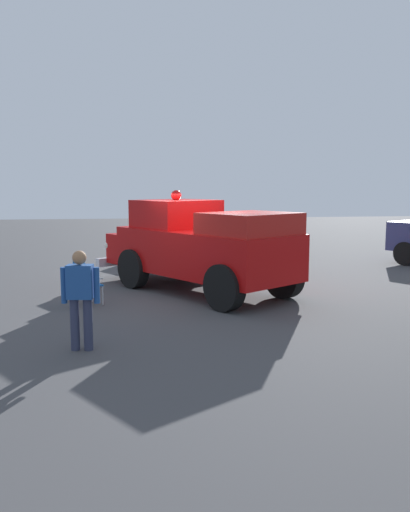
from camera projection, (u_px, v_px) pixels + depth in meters
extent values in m
plane|color=#424244|center=(196.00, 295.00, 13.30)|extent=(60.00, 60.00, 0.00)
cylinder|color=black|center=(133.00, 269.00, 14.14)|extent=(1.04, 0.85, 1.04)
cylinder|color=black|center=(191.00, 261.00, 15.45)|extent=(1.04, 0.85, 1.04)
cylinder|color=black|center=(224.00, 288.00, 11.54)|extent=(1.04, 0.85, 1.04)
cylinder|color=black|center=(284.00, 277.00, 12.86)|extent=(1.04, 0.85, 1.04)
cube|color=#B70C0C|center=(205.00, 252.00, 13.43)|extent=(5.24, 4.48, 1.10)
cube|color=#B70C0C|center=(140.00, 247.00, 15.55)|extent=(1.73, 1.96, 0.84)
cube|color=#B70C0C|center=(176.00, 214.00, 14.16)|extent=(2.47, 2.53, 0.76)
cube|color=#B21914|center=(250.00, 226.00, 12.18)|extent=(2.51, 2.58, 0.60)
cube|color=silver|center=(132.00, 246.00, 15.89)|extent=(0.91, 1.26, 0.64)
cube|color=silver|center=(130.00, 259.00, 16.02)|extent=(1.42, 1.97, 0.24)
sphere|color=white|center=(109.00, 245.00, 15.36)|extent=(0.36, 0.36, 0.26)
sphere|color=white|center=(153.00, 241.00, 16.39)|extent=(0.36, 0.36, 0.26)
sphere|color=red|center=(176.00, 195.00, 14.09)|extent=(0.39, 0.39, 0.28)
cylinder|color=black|center=(146.00, 252.00, 18.96)|extent=(0.71, 0.60, 0.68)
cylinder|color=black|center=(182.00, 248.00, 20.05)|extent=(0.71, 0.60, 0.68)
cylinder|color=black|center=(200.00, 261.00, 16.82)|extent=(0.71, 0.60, 0.68)
cylinder|color=black|center=(236.00, 256.00, 17.90)|extent=(0.71, 0.60, 0.68)
cube|color=white|center=(190.00, 246.00, 18.40)|extent=(4.49, 3.85, 0.64)
cube|color=white|center=(164.00, 233.00, 19.42)|extent=(2.08, 2.14, 0.20)
cube|color=white|center=(196.00, 230.00, 18.10)|extent=(2.45, 2.36, 0.56)
cube|color=silver|center=(153.00, 247.00, 20.04)|extent=(1.20, 1.66, 0.20)
cylinder|color=black|center=(406.00, 253.00, 18.11)|extent=(0.83, 0.66, 0.80)
cylinder|color=#B7BABF|center=(213.00, 247.00, 21.33)|extent=(0.03, 0.03, 0.44)
cylinder|color=#B7BABF|center=(202.00, 248.00, 21.27)|extent=(0.03, 0.03, 0.44)
cylinder|color=#B7BABF|center=(211.00, 246.00, 21.77)|extent=(0.03, 0.03, 0.44)
cylinder|color=#B7BABF|center=(201.00, 246.00, 21.70)|extent=(0.03, 0.03, 0.44)
cube|color=#1959A5|center=(207.00, 241.00, 21.49)|extent=(0.49, 0.49, 0.04)
cube|color=#1959A5|center=(206.00, 234.00, 21.68)|extent=(0.05, 0.48, 0.56)
cube|color=#B7BABF|center=(213.00, 237.00, 21.50)|extent=(0.44, 0.04, 0.03)
cube|color=#B7BABF|center=(201.00, 237.00, 21.43)|extent=(0.44, 0.04, 0.03)
cylinder|color=#B7BABF|center=(241.00, 249.00, 20.84)|extent=(0.04, 0.04, 0.44)
cylinder|color=#B7BABF|center=(235.00, 248.00, 21.22)|extent=(0.04, 0.04, 0.44)
cylinder|color=#B7BABF|center=(250.00, 248.00, 21.06)|extent=(0.04, 0.04, 0.44)
cylinder|color=#B7BABF|center=(244.00, 247.00, 21.44)|extent=(0.04, 0.04, 0.44)
cube|color=orange|center=(243.00, 242.00, 21.11)|extent=(0.63, 0.63, 0.04)
cube|color=orange|center=(248.00, 235.00, 21.19)|extent=(0.46, 0.22, 0.56)
cube|color=#B7BABF|center=(246.00, 239.00, 20.88)|extent=(0.20, 0.42, 0.03)
cube|color=#B7BABF|center=(239.00, 238.00, 21.29)|extent=(0.20, 0.42, 0.03)
cylinder|color=#B7BABF|center=(92.00, 293.00, 12.48)|extent=(0.04, 0.04, 0.44)
cylinder|color=#B7BABF|center=(103.00, 295.00, 12.17)|extent=(0.04, 0.04, 0.44)
cylinder|color=#B7BABF|center=(76.00, 295.00, 12.18)|extent=(0.04, 0.04, 0.44)
cylinder|color=#B7BABF|center=(86.00, 298.00, 11.87)|extent=(0.04, 0.04, 0.44)
cube|color=#1959A5|center=(89.00, 285.00, 12.14)|extent=(0.67, 0.67, 0.04)
cube|color=#1959A5|center=(79.00, 274.00, 11.94)|extent=(0.41, 0.32, 0.56)
cube|color=#B7BABF|center=(83.00, 277.00, 12.29)|extent=(0.29, 0.38, 0.03)
cube|color=#B7BABF|center=(94.00, 280.00, 11.95)|extent=(0.29, 0.38, 0.03)
cylinder|color=#383842|center=(211.00, 248.00, 21.27)|extent=(0.13, 0.13, 0.45)
cylinder|color=#383842|center=(206.00, 248.00, 21.24)|extent=(0.13, 0.13, 0.45)
cube|color=#383842|center=(210.00, 240.00, 21.39)|extent=(0.44, 0.16, 0.13)
cube|color=#383842|center=(205.00, 240.00, 21.36)|extent=(0.44, 0.16, 0.13)
cube|color=gold|center=(207.00, 232.00, 21.53)|extent=(0.23, 0.40, 0.54)
sphere|color=tan|center=(207.00, 223.00, 21.46)|extent=(0.22, 0.22, 0.22)
cylinder|color=#2D334C|center=(88.00, 324.00, 8.83)|extent=(0.17, 0.17, 0.88)
cylinder|color=#2D334C|center=(75.00, 324.00, 8.83)|extent=(0.17, 0.17, 0.88)
cube|color=#1E478C|center=(80.00, 282.00, 8.73)|extent=(0.31, 0.45, 0.56)
cylinder|color=#1E478C|center=(97.00, 285.00, 8.74)|extent=(0.11, 0.11, 0.60)
cylinder|color=#1E478C|center=(64.00, 285.00, 8.74)|extent=(0.11, 0.11, 0.60)
sphere|color=#9E704C|center=(79.00, 258.00, 8.68)|extent=(0.26, 0.26, 0.23)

